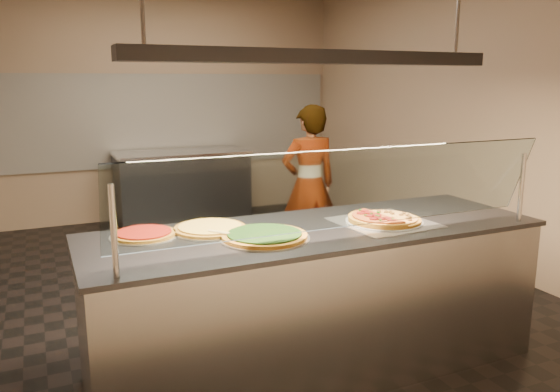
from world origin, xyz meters
name	(u,v)px	position (x,y,z in m)	size (l,w,h in m)	color
ground	(233,293)	(0.00, 0.00, -0.01)	(5.00, 6.00, 0.02)	black
wall_back	(154,105)	(0.00, 3.01, 1.50)	(5.00, 0.02, 3.00)	#8F745C
wall_front	(531,179)	(0.00, -3.01, 1.50)	(5.00, 0.02, 3.00)	#8F745C
wall_right	(466,112)	(2.51, 0.00, 1.50)	(0.02, 6.00, 3.00)	#8F745C
tile_band	(156,120)	(0.00, 2.98, 1.30)	(4.90, 0.02, 1.20)	silver
serving_counter	(316,298)	(0.07, -1.41, 0.47)	(2.84, 0.94, 0.93)	#B7B7BC
sneeze_guard	(347,190)	(0.07, -1.75, 1.23)	(2.60, 0.18, 0.54)	#B7B7BC
perforated_tray	(384,222)	(0.51, -1.49, 0.94)	(0.59, 0.59, 0.01)	silver
half_pizza_pepperoni	(369,219)	(0.40, -1.49, 0.96)	(0.26, 0.47, 0.05)	brown
half_pizza_sausage	(399,217)	(0.62, -1.49, 0.96)	(0.26, 0.47, 0.04)	brown
pizza_spinach	(264,236)	(-0.32, -1.50, 0.95)	(0.52, 0.52, 0.03)	silver
pizza_cheese	(210,228)	(-0.55, -1.20, 0.94)	(0.47, 0.47, 0.03)	silver
pizza_tomato	(144,234)	(-0.94, -1.16, 0.94)	(0.39, 0.39, 0.03)	silver
pizza_spatula	(229,232)	(-0.49, -1.39, 0.96)	(0.28, 0.17, 0.02)	#B7B7BC
prep_table	(182,187)	(0.22, 2.55, 0.47)	(1.68, 0.74, 0.93)	#38383D
worker	(309,185)	(0.99, 0.49, 0.79)	(0.58, 0.38, 1.59)	#2D2934
heat_lamp_housing	(320,57)	(0.07, -1.41, 1.95)	(2.30, 0.18, 0.08)	#38383D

